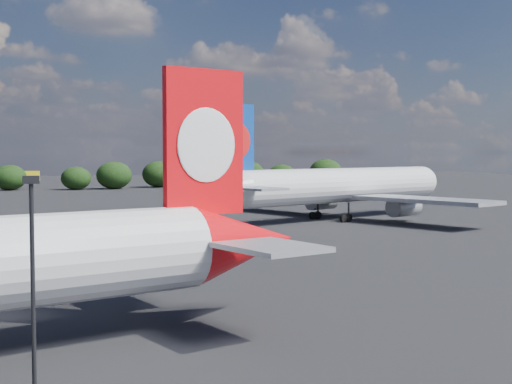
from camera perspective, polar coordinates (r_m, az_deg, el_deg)
name	(u,v)px	position (r m, az deg, el deg)	size (l,w,h in m)	color
ground	(2,238)	(96.68, -19.66, -3.46)	(500.00, 500.00, 0.00)	black
china_southern_airliner	(334,187)	(114.90, 6.29, 0.43)	(52.83, 50.77, 17.74)	silver
apron_lamp_post	(33,301)	(26.42, -17.40, -8.30)	(0.55, 0.30, 10.06)	black
billboard_yellow	(31,176)	(218.65, -17.57, 1.19)	(5.00, 0.30, 5.50)	yellow
horizon_treeline	(42,176)	(216.38, -16.74, 1.20)	(203.79, 14.49, 9.08)	black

